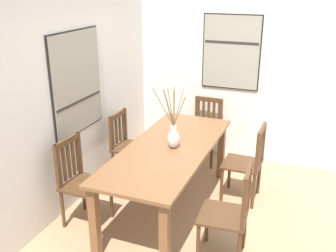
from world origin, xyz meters
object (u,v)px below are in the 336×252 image
(chair_0, at_px, (205,128))
(chair_3, at_px, (230,213))
(chair_1, at_px, (128,145))
(chair_4, at_px, (247,162))
(dining_table, at_px, (169,156))
(painting_on_back_wall, at_px, (77,83))
(chair_2, at_px, (80,180))
(painting_on_side_wall, at_px, (231,52))
(centerpiece_vase, at_px, (173,137))

(chair_0, height_order, chair_3, chair_3)
(chair_3, bearing_deg, chair_1, 55.89)
(chair_4, bearing_deg, dining_table, 126.16)
(chair_3, xyz_separation_m, painting_on_back_wall, (0.50, 1.85, 0.89))
(dining_table, distance_m, painting_on_back_wall, 1.27)
(chair_2, height_order, painting_on_side_wall, painting_on_side_wall)
(dining_table, height_order, painting_on_back_wall, painting_on_back_wall)
(chair_4, bearing_deg, painting_on_back_wall, 108.27)
(chair_2, bearing_deg, painting_on_side_wall, -24.87)
(chair_2, relative_size, chair_3, 0.98)
(chair_0, height_order, chair_2, chair_2)
(painting_on_side_wall, bearing_deg, chair_2, 155.13)
(dining_table, distance_m, chair_3, 0.98)
(painting_on_back_wall, height_order, painting_on_side_wall, painting_on_side_wall)
(chair_4, bearing_deg, centerpiece_vase, 127.77)
(chair_0, bearing_deg, painting_on_back_wall, 143.99)
(chair_4, relative_size, painting_on_back_wall, 0.82)
(chair_1, relative_size, chair_2, 0.95)
(dining_table, relative_size, painting_on_back_wall, 1.88)
(centerpiece_vase, xyz_separation_m, chair_4, (0.54, -0.70, -0.41))
(dining_table, bearing_deg, centerpiece_vase, -82.53)
(chair_3, distance_m, chair_4, 1.09)
(chair_0, bearing_deg, chair_4, -138.75)
(centerpiece_vase, bearing_deg, chair_3, -126.52)
(centerpiece_vase, height_order, chair_3, centerpiece_vase)
(dining_table, distance_m, chair_2, 0.95)
(chair_1, bearing_deg, dining_table, -123.80)
(centerpiece_vase, distance_m, painting_on_back_wall, 1.20)
(painting_on_back_wall, bearing_deg, chair_1, -29.69)
(chair_2, bearing_deg, chair_4, -54.67)
(dining_table, xyz_separation_m, chair_3, (-0.54, -0.80, -0.18))
(chair_3, bearing_deg, centerpiece_vase, 53.48)
(chair_4, relative_size, painting_on_side_wall, 0.92)
(centerpiece_vase, distance_m, painting_on_side_wall, 1.78)
(chair_4, xyz_separation_m, painting_on_side_wall, (1.12, 0.50, 1.02))
(chair_4, bearing_deg, chair_3, -177.45)
(chair_1, height_order, chair_3, chair_3)
(chair_2, xyz_separation_m, painting_on_side_wall, (2.19, -1.01, 1.01))
(centerpiece_vase, distance_m, chair_3, 1.01)
(centerpiece_vase, relative_size, chair_4, 0.73)
(chair_0, bearing_deg, chair_1, 140.60)
(chair_1, relative_size, chair_4, 0.96)
(centerpiece_vase, bearing_deg, chair_2, 123.14)
(chair_1, height_order, chair_4, chair_4)
(chair_2, bearing_deg, centerpiece_vase, -56.86)
(chair_1, bearing_deg, chair_0, -39.40)
(chair_0, bearing_deg, centerpiece_vase, -177.89)
(painting_on_back_wall, distance_m, painting_on_side_wall, 2.15)
(painting_on_side_wall, bearing_deg, chair_4, -155.90)
(chair_0, relative_size, chair_4, 0.97)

